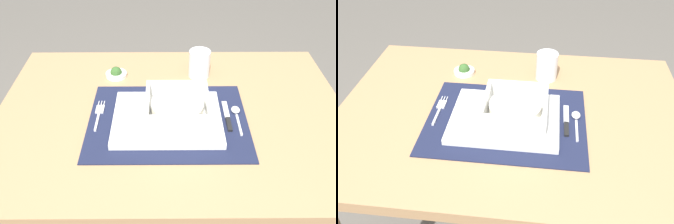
% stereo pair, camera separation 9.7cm
% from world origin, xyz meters
% --- Properties ---
extents(dining_table, '(0.98, 0.70, 0.70)m').
position_xyz_m(dining_table, '(0.00, 0.00, 0.60)').
color(dining_table, '#A37A51').
rests_on(dining_table, ground).
extents(placemat, '(0.42, 0.33, 0.00)m').
position_xyz_m(placemat, '(-0.01, -0.04, 0.71)').
color(placemat, '#191E38').
rests_on(placemat, dining_table).
extents(serving_plate, '(0.29, 0.23, 0.02)m').
position_xyz_m(serving_plate, '(-0.01, -0.04, 0.71)').
color(serving_plate, white).
rests_on(serving_plate, placemat).
extents(porridge_bowl, '(0.17, 0.17, 0.06)m').
position_xyz_m(porridge_bowl, '(0.01, -0.04, 0.74)').
color(porridge_bowl, white).
rests_on(porridge_bowl, serving_plate).
extents(fork, '(0.02, 0.13, 0.00)m').
position_xyz_m(fork, '(-0.20, -0.01, 0.71)').
color(fork, silver).
rests_on(fork, placemat).
extents(spoon, '(0.02, 0.12, 0.01)m').
position_xyz_m(spoon, '(0.18, -0.02, 0.71)').
color(spoon, silver).
rests_on(spoon, placemat).
extents(butter_knife, '(0.01, 0.13, 0.01)m').
position_xyz_m(butter_knife, '(0.15, -0.03, 0.71)').
color(butter_knife, black).
rests_on(butter_knife, placemat).
extents(bread_knife, '(0.01, 0.14, 0.01)m').
position_xyz_m(bread_knife, '(0.12, -0.03, 0.71)').
color(bread_knife, '#59331E').
rests_on(bread_knife, placemat).
extents(drinking_glass, '(0.07, 0.07, 0.09)m').
position_xyz_m(drinking_glass, '(0.09, 0.19, 0.74)').
color(drinking_glass, white).
rests_on(drinking_glass, dining_table).
extents(condiment_saucer, '(0.07, 0.07, 0.04)m').
position_xyz_m(condiment_saucer, '(-0.17, 0.19, 0.71)').
color(condiment_saucer, white).
rests_on(condiment_saucer, dining_table).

